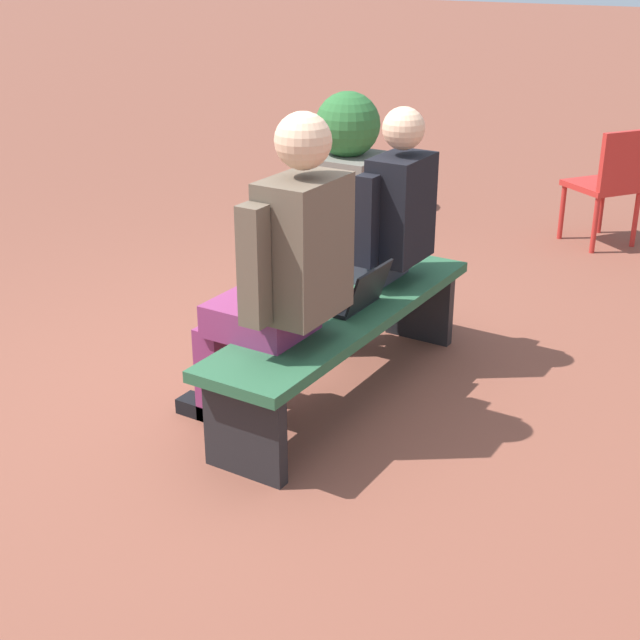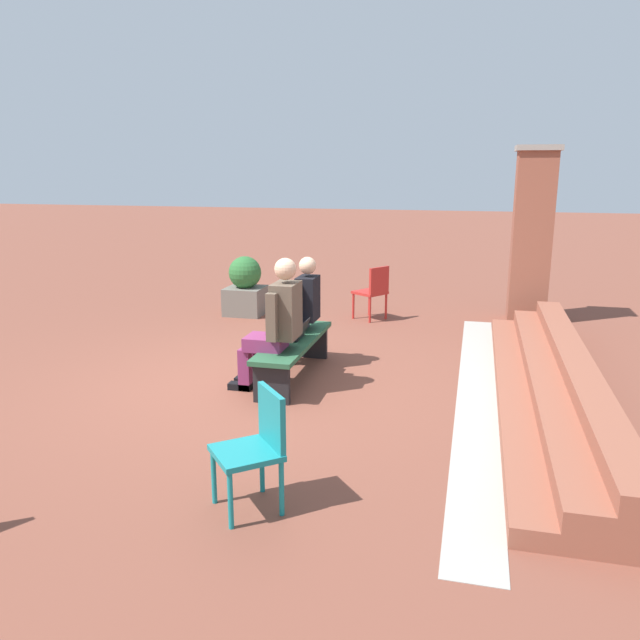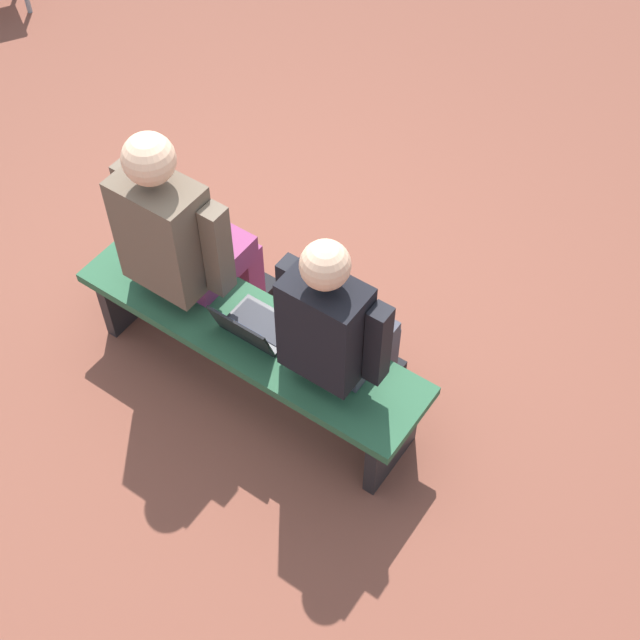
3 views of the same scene
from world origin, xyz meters
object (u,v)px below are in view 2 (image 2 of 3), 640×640
Objects in this scene: bench at (294,348)px; person_student at (299,308)px; planter at (245,288)px; laptop at (296,334)px; person_adult at (276,322)px; plastic_chair_near_bench_left at (374,289)px; plastic_chair_foreground at (257,442)px.

person_student is at bearing -171.76° from bench.
bench is at bearing 30.03° from planter.
bench is at bearing -17.19° from laptop.
bench is 1.37× the size of person_student.
person_adult is (0.87, -0.01, 0.04)m from person_student.
plastic_chair_near_bench_left is (-2.93, 0.40, -0.02)m from laptop.
plastic_chair_foreground is at bearing 14.76° from person_adult.
person_adult reaches higher than planter.
bench is 2.14× the size of plastic_chair_foreground.
person_adult is 1.51× the size of planter.
plastic_chair_near_bench_left is (-2.52, 0.48, -0.22)m from person_student.
plastic_chair_near_bench_left is (-3.39, 0.48, -0.27)m from person_adult.
bench is 0.15m from laptop.
person_student is 0.47m from laptop.
laptop is 3.27m from planter.
person_student is 0.93× the size of person_adult.
plastic_chair_foreground is at bearing 10.71° from laptop.
person_adult is at bearing -9.81° from bench.
planter reaches higher than plastic_chair_near_bench_left.
planter is at bearing -146.59° from person_student.
laptop is 0.34× the size of planter.
planter is at bearing -86.76° from plastic_chair_near_bench_left.
person_adult reaches higher than person_student.
person_student is (-0.45, -0.07, 0.35)m from bench.
plastic_chair_foreground is (3.15, 0.60, -0.22)m from person_student.
person_student is 3.21m from plastic_chair_foreground.
planter is (-2.85, -1.65, 0.08)m from bench.
laptop is 0.38× the size of plastic_chair_foreground.
person_adult is 2.38m from plastic_chair_foreground.
plastic_chair_near_bench_left reaches higher than bench.
laptop is at bearing -169.29° from plastic_chair_foreground.
person_student reaches higher than plastic_chair_foreground.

